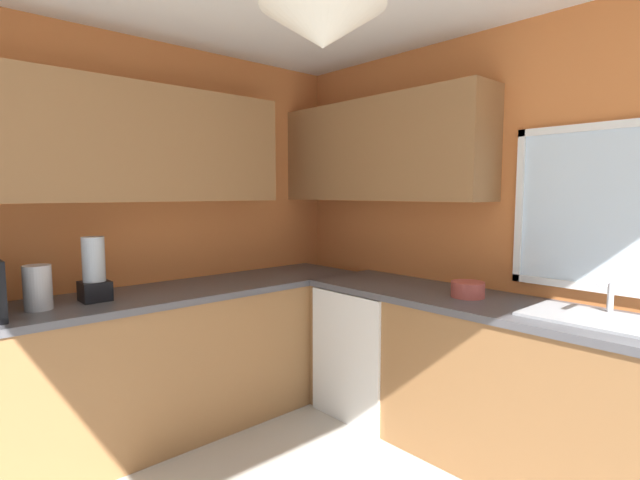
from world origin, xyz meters
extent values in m
cube|color=#D17238|center=(0.00, 1.65, 1.24)|extent=(3.81, 0.06, 2.49)
cube|color=#D17238|center=(-1.87, 0.00, 1.24)|extent=(0.06, 3.36, 2.49)
cube|color=silver|center=(0.50, 1.61, 1.42)|extent=(1.03, 0.02, 0.80)
cube|color=white|center=(0.50, 1.60, 1.85)|extent=(1.11, 0.04, 0.04)
cube|color=white|center=(0.50, 1.60, 1.00)|extent=(1.11, 0.04, 0.04)
cube|color=white|center=(-0.04, 1.60, 1.42)|extent=(0.04, 0.04, 0.88)
cube|color=olive|center=(-1.68, -0.20, 1.80)|extent=(0.32, 2.26, 0.70)
cube|color=olive|center=(-1.01, 1.46, 1.80)|extent=(1.68, 0.32, 0.70)
cone|color=silver|center=(0.00, 0.00, 2.07)|extent=(0.44, 0.44, 0.14)
cube|color=olive|center=(-1.53, 0.00, 0.43)|extent=(0.62, 2.94, 0.86)
cube|color=#4C4C51|center=(-1.53, 0.00, 0.88)|extent=(0.65, 2.97, 0.04)
cube|color=olive|center=(0.21, 1.31, 0.43)|extent=(2.87, 0.62, 0.86)
cube|color=#4C4C51|center=(0.21, 1.31, 0.88)|extent=(2.90, 0.65, 0.04)
cube|color=white|center=(-0.87, 1.28, 0.43)|extent=(0.60, 0.60, 0.86)
cylinder|color=#B7B7BC|center=(-1.51, -0.61, 1.02)|extent=(0.13, 0.13, 0.23)
cube|color=#9EA0A5|center=(0.50, 1.31, 0.91)|extent=(0.64, 0.40, 0.02)
cylinder|color=#B7B7BC|center=(0.50, 1.47, 0.99)|extent=(0.03, 0.03, 0.18)
cylinder|color=#B7B7BC|center=(0.50, 1.37, 1.08)|extent=(0.02, 0.20, 0.02)
cylinder|color=#B74C42|center=(-0.19, 1.31, 0.95)|extent=(0.19, 0.19, 0.09)
cube|color=black|center=(-1.53, -0.32, 0.96)|extent=(0.15, 0.15, 0.11)
cylinder|color=#B2BCC6|center=(-1.53, -0.32, 1.14)|extent=(0.12, 0.12, 0.25)
camera|label=1|loc=(1.26, -1.15, 1.50)|focal=26.80mm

